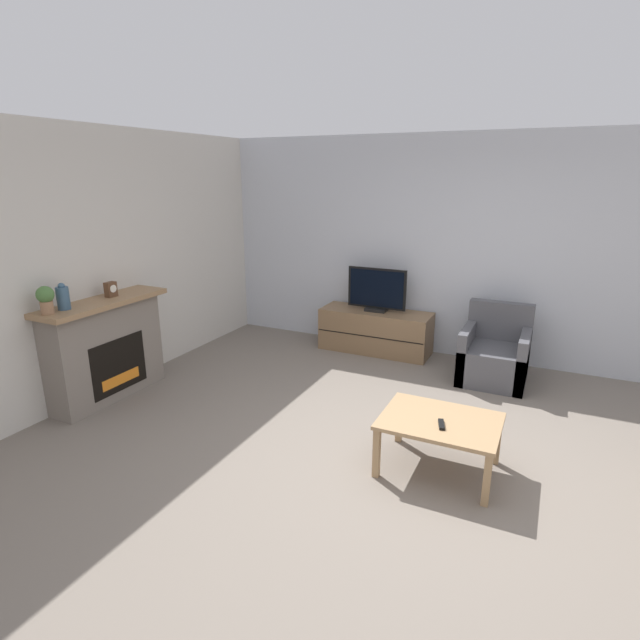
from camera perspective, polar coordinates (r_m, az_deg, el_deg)
The scene contains 12 objects.
ground_plane at distance 4.19m, azimuth 8.76°, elevation -15.99°, with size 24.00×24.00×0.00m, color slate.
wall_back at distance 6.31m, azimuth 16.78°, elevation 7.69°, with size 12.00×0.06×2.70m.
wall_left at distance 5.50m, azimuth -25.15°, elevation 5.62°, with size 0.06×12.00×2.70m.
fireplace at distance 5.51m, azimuth -23.28°, elevation -2.98°, with size 0.44×1.35×1.04m.
mantel_vase_left at distance 5.09m, azimuth -27.31°, elevation 2.32°, with size 0.11×0.11×0.25m.
mantel_clock at distance 5.43m, azimuth -22.80°, elevation 3.24°, with size 0.08×0.11×0.15m.
potted_plant at distance 4.99m, azimuth -28.87°, elevation 2.20°, with size 0.15×0.15×0.25m.
tv_stand at distance 6.50m, azimuth 6.35°, elevation -1.26°, with size 1.41×0.50×0.54m.
tv at distance 6.36m, azimuth 6.49°, elevation 3.28°, with size 0.76×0.18×0.55m.
armchair at distance 5.91m, azimuth 19.31°, elevation -3.89°, with size 0.70×0.76×0.83m.
coffee_table at distance 4.00m, azimuth 13.54°, elevation -11.69°, with size 0.88×0.67×0.43m.
remote at distance 3.88m, azimuth 13.71°, elevation -11.52°, with size 0.08×0.16×0.02m.
Camera 1 is at (0.96, -3.42, 2.23)m, focal length 28.00 mm.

